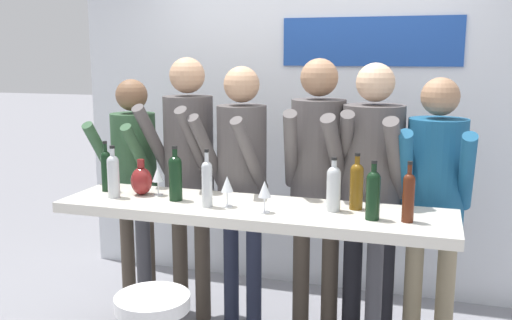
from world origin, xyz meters
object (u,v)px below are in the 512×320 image
object	(u,v)px
wine_bottle_1	(175,176)
wine_bottle_4	(373,193)
tasting_table	(252,235)
wine_bottle_6	(106,169)
wine_glass_0	(265,190)
wine_glass_1	(227,185)
person_right	(435,187)
wine_bottle_0	(113,174)
person_center	(318,166)
wine_bottle_3	(357,184)
wine_bottle_7	(409,195)
person_center_right	(371,175)
wine_glass_2	(158,175)
wine_bottle_5	(207,182)
wine_bottle_2	(334,186)
decorative_vase	(141,180)
person_far_left	(134,169)
person_left	(188,159)

from	to	relation	value
wine_bottle_1	wine_bottle_4	size ratio (longest dim) A/B	1.03
tasting_table	wine_bottle_6	bearing A→B (deg)	175.93
wine_glass_0	wine_glass_1	xyz separation A→B (m)	(-0.24, 0.05, 0.00)
person_right	wine_bottle_0	xyz separation A→B (m)	(-1.83, -0.60, 0.09)
person_center	wine_bottle_3	size ratio (longest dim) A/B	5.85
wine_bottle_7	wine_glass_0	world-z (taller)	wine_bottle_7
person_center_right	wine_glass_2	bearing A→B (deg)	-149.69
person_center_right	wine_bottle_5	world-z (taller)	person_center_right
wine_bottle_7	wine_bottle_3	bearing A→B (deg)	149.81
wine_bottle_2	wine_bottle_4	bearing A→B (deg)	-24.75
person_center	person_center_right	bearing A→B (deg)	-18.83
person_center	wine_glass_0	xyz separation A→B (m)	(-0.15, -0.70, -0.01)
person_center	wine_bottle_6	world-z (taller)	person_center
person_center	wine_glass_1	xyz separation A→B (m)	(-0.38, -0.65, -0.01)
wine_bottle_6	decorative_vase	bearing A→B (deg)	-4.69
wine_bottle_2	wine_bottle_7	bearing A→B (deg)	-13.03
person_far_left	wine_bottle_4	world-z (taller)	person_far_left
decorative_vase	person_left	bearing A→B (deg)	81.08
person_right	wine_bottle_4	xyz separation A→B (m)	(-0.31, -0.60, 0.08)
wine_bottle_7	wine_glass_2	size ratio (longest dim) A/B	1.79
person_right	wine_bottle_4	size ratio (longest dim) A/B	5.56
wine_glass_2	person_center	bearing A→B (deg)	30.96
wine_bottle_0	wine_bottle_7	xyz separation A→B (m)	(1.70, 0.01, -0.00)
wine_bottle_4	decorative_vase	distance (m)	1.41
person_left	wine_bottle_3	world-z (taller)	person_left
person_center	wine_glass_2	distance (m)	1.02
wine_bottle_0	wine_glass_2	distance (m)	0.26
wine_bottle_6	wine_bottle_5	bearing A→B (deg)	-12.44
wine_bottle_1	wine_bottle_3	distance (m)	1.04
person_left	wine_glass_2	distance (m)	0.50
wine_bottle_4	wine_bottle_5	size ratio (longest dim) A/B	0.95
wine_bottle_4	wine_glass_2	size ratio (longest dim) A/B	1.77
wine_bottle_5	wine_glass_0	distance (m)	0.34
person_far_left	person_right	size ratio (longest dim) A/B	0.98
wine_bottle_4	wine_glass_1	xyz separation A→B (m)	(-0.81, 0.01, -0.02)
wine_glass_0	person_right	bearing A→B (deg)	36.50
person_left	wine_glass_1	world-z (taller)	person_left
person_far_left	wine_bottle_7	distance (m)	2.01
person_right	wine_bottle_6	world-z (taller)	person_right
decorative_vase	wine_bottle_4	bearing A→B (deg)	-4.67
wine_glass_1	wine_glass_2	bearing A→B (deg)	166.33
wine_bottle_1	wine_bottle_5	bearing A→B (deg)	-19.41
person_center_right	wine_bottle_3	bearing A→B (deg)	-85.73
wine_glass_0	person_far_left	bearing A→B (deg)	150.48
wine_glass_2	wine_glass_0	bearing A→B (deg)	-13.50
wine_bottle_2	wine_glass_2	xyz separation A→B (m)	(-1.08, 0.03, -0.01)
wine_bottle_4	decorative_vase	world-z (taller)	wine_bottle_4
person_center	wine_glass_1	size ratio (longest dim) A/B	10.43
wine_glass_1	wine_bottle_1	bearing A→B (deg)	172.69
person_right	wine_bottle_7	size ratio (longest dim) A/B	5.50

